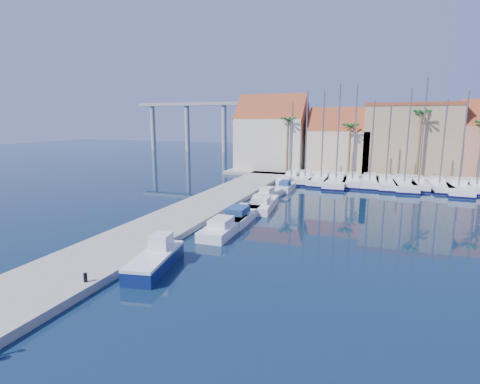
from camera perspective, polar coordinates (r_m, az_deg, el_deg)
The scene contains 31 objects.
ground at distance 23.37m, azimuth -2.00°, elevation -12.60°, with size 260.00×260.00×0.00m, color black.
quay_west at distance 38.55m, azimuth -6.89°, elevation -2.78°, with size 6.00×77.00×0.50m, color gray.
shore_north at distance 68.47m, azimuth 21.49°, elevation 2.53°, with size 54.00×16.00×0.50m, color gray.
bollard at distance 22.87m, azimuth -22.50°, elevation -11.95°, with size 0.20×0.20×0.51m, color black.
fishing_boat at distance 24.73m, azimuth -12.70°, elevation -9.87°, with size 2.85×5.92×1.99m.
motorboat_west_0 at distance 31.54m, azimuth -2.50°, elevation -5.33°, with size 2.33×6.87×1.40m.
motorboat_west_1 at distance 35.43m, azimuth -0.02°, elevation -3.50°, with size 2.60×7.46×1.40m.
motorboat_west_2 at distance 40.09m, azimuth 3.41°, elevation -1.81°, with size 3.14×7.64×1.40m.
motorboat_west_3 at distance 45.44m, azimuth 4.35°, elevation -0.31°, with size 2.32×5.76×1.40m.
motorboat_west_4 at distance 50.71m, azimuth 6.97°, elevation 0.81°, with size 1.84×5.55×1.40m.
motorboat_west_5 at distance 54.45m, azimuth 7.15°, elevation 1.50°, with size 1.85×5.77×1.40m.
motorboat_west_6 at distance 60.22m, azimuth 8.69°, elevation 2.36°, with size 2.51×6.51×1.40m.
sailboat_0 at distance 58.17m, azimuth 7.92°, elevation 2.17°, with size 3.02×8.93×11.78m.
sailboat_1 at distance 58.13m, azimuth 9.91°, elevation 2.13°, with size 3.06×8.98×13.51m.
sailboat_2 at distance 57.58m, azimuth 12.34°, elevation 1.93°, with size 3.12×10.06×13.32m.
sailboat_3 at distance 56.53m, azimuth 14.45°, elevation 1.67°, with size 3.20×11.32×14.23m.
sailboat_4 at distance 57.29m, azimuth 16.75°, elevation 1.71°, with size 2.46×9.12×14.17m.
sailboat_5 at distance 57.26m, azimuth 19.12°, elevation 1.52°, with size 2.67×9.49×11.97m.
sailboat_6 at distance 56.64m, azimuth 21.26°, elevation 1.28°, with size 3.23×9.46×11.53m.
sailboat_7 at distance 56.98m, azimuth 23.65°, elevation 1.16°, with size 3.38×10.97×13.39m.
sailboat_8 at distance 57.71m, azimuth 25.47°, elevation 1.21°, with size 2.42×8.31×14.83m.
sailboat_9 at distance 57.76m, azimuth 27.98°, elevation 0.93°, with size 2.89×9.03×12.00m.
sailboat_10 at distance 57.36m, azimuth 30.26°, elevation 0.64°, with size 3.71×11.09×12.94m.
sailboat_11 at distance 58.96m, azimuth 32.22°, elevation 0.70°, with size 2.45×8.41×11.22m.
building_0 at distance 69.31m, azimuth 4.96°, elevation 8.55°, with size 12.30×9.00×13.50m.
building_1 at distance 67.24m, azimuth 14.94°, elevation 7.10°, with size 10.30×8.00×11.00m.
building_2 at distance 68.09m, azimuth 24.38°, elevation 7.36°, with size 14.20×10.20×11.50m.
palm_0 at distance 63.43m, azimuth 7.34°, elevation 10.59°, with size 2.60×2.60×10.15m.
palm_1 at distance 61.99m, azimuth 16.49°, elevation 9.36°, with size 2.60×2.60×9.15m.
palm_2 at distance 62.13m, azimuth 25.97°, elevation 10.47°, with size 2.60×2.60×11.15m.
viaduct at distance 112.24m, azimuth -4.89°, elevation 11.33°, with size 48.00×2.20×14.45m.
Camera 1 is at (8.09, -19.85, 9.31)m, focal length 28.00 mm.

